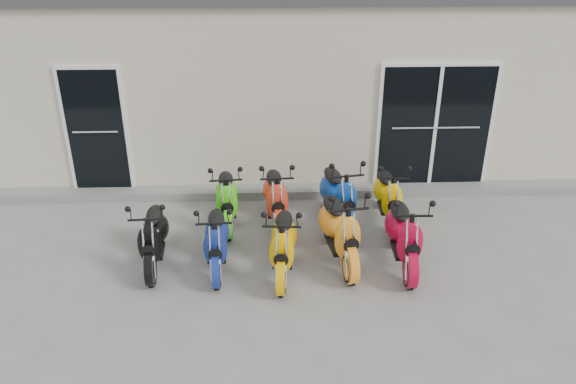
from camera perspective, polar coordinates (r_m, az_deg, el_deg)
name	(u,v)px	position (r m, az deg, el deg)	size (l,w,h in m)	color
ground	(289,256)	(8.24, 0.15, -6.53)	(80.00, 80.00, 0.00)	gray
building	(280,64)	(12.47, -0.78, 12.85)	(14.00, 6.00, 3.20)	beige
front_step	(285,191)	(9.97, -0.30, 0.08)	(14.00, 0.40, 0.15)	gray
door_left	(96,127)	(10.08, -18.95, 6.23)	(1.07, 0.08, 2.22)	black
door_right	(435,123)	(10.07, 14.73, 6.76)	(2.02, 0.08, 2.22)	black
scooter_front_black	(152,230)	(7.99, -13.61, -3.73)	(0.56, 1.53, 1.13)	black
scooter_front_blue	(216,233)	(7.77, -7.34, -4.18)	(0.54, 1.49, 1.10)	navy
scooter_front_orange_a	(283,237)	(7.59, -0.51, -4.56)	(0.56, 1.55, 1.15)	#F8B400
scooter_front_orange_b	(340,222)	(7.86, 5.28, -3.03)	(0.62, 1.71, 1.27)	orange
scooter_front_red	(404,227)	(7.91, 11.74, -3.50)	(0.60, 1.65, 1.22)	#B8062B
scooter_back_green	(226,191)	(8.88, -6.28, 0.07)	(0.56, 1.55, 1.14)	#46DB13
scooter_back_red	(275,190)	(8.82, -1.29, 0.19)	(0.58, 1.60, 1.18)	red
scooter_back_blue	(339,189)	(8.84, 5.18, 0.35)	(0.61, 1.68, 1.24)	#0B3B9B
scooter_back_yellow	(388,189)	(9.07, 10.15, 0.30)	(0.55, 1.52, 1.12)	#EFBD00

